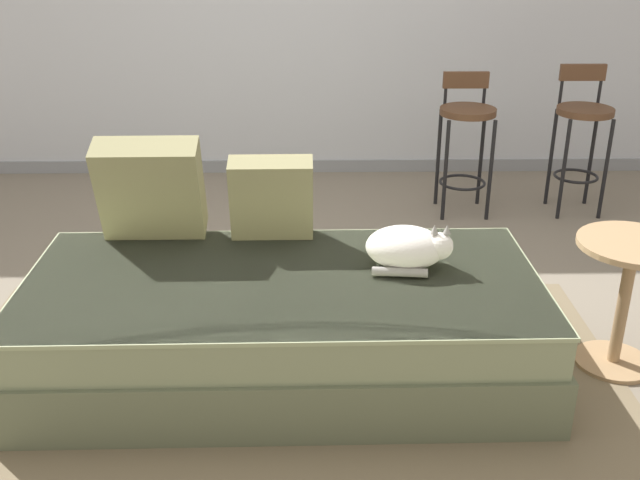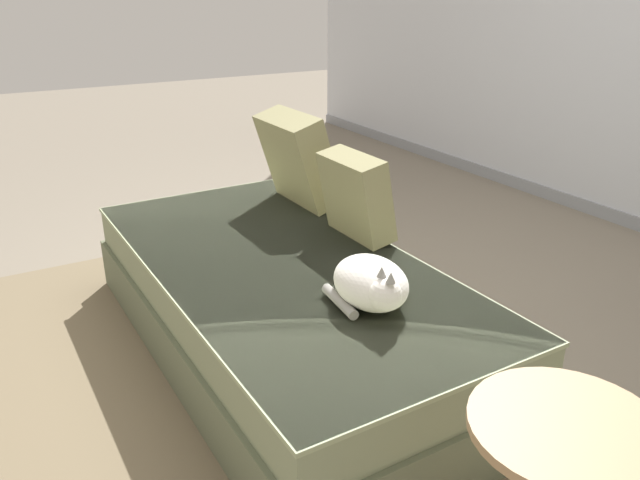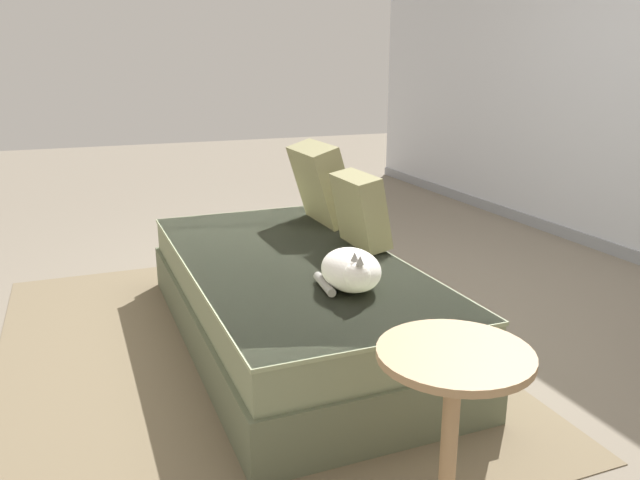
{
  "view_description": "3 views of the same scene",
  "coord_description": "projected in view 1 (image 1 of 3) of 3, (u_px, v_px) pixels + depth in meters",
  "views": [
    {
      "loc": [
        0.11,
        -3.05,
        1.75
      ],
      "look_at": [
        0.15,
        -0.3,
        0.54
      ],
      "focal_mm": 42.0,
      "sensor_mm": 36.0,
      "label": 1
    },
    {
      "loc": [
        2.07,
        -1.42,
        1.46
      ],
      "look_at": [
        0.15,
        -0.3,
        0.54
      ],
      "focal_mm": 35.0,
      "sensor_mm": 36.0,
      "label": 2
    },
    {
      "loc": [
        2.71,
        -1.31,
        1.34
      ],
      "look_at": [
        0.15,
        -0.3,
        0.54
      ],
      "focal_mm": 35.0,
      "sensor_mm": 36.0,
      "label": 3
    }
  ],
  "objects": [
    {
      "name": "bar_stool_near_window",
      "position": [
        466.0,
        130.0,
        4.58
      ],
      "size": [
        0.34,
        0.34,
        0.86
      ],
      "color": "black",
      "rests_on": "ground"
    },
    {
      "name": "side_table",
      "position": [
        626.0,
        286.0,
        3.02
      ],
      "size": [
        0.44,
        0.44,
        0.57
      ],
      "color": "tan",
      "rests_on": "ground"
    },
    {
      "name": "ground_plane",
      "position": [
        287.0,
        321.0,
        3.5
      ],
      "size": [
        16.0,
        16.0,
        0.0
      ],
      "primitive_type": "plane",
      "color": "slate",
      "rests_on": "ground"
    },
    {
      "name": "throw_pillow_corner",
      "position": [
        151.0,
        189.0,
        3.22
      ],
      "size": [
        0.44,
        0.29,
        0.47
      ],
      "color": "#847F56",
      "rests_on": "couch"
    },
    {
      "name": "wall_baseboard_trim",
      "position": [
        294.0,
        166.0,
        5.49
      ],
      "size": [
        8.0,
        0.02,
        0.09
      ],
      "primitive_type": "cube",
      "color": "gray",
      "rests_on": "ground"
    },
    {
      "name": "throw_pillow_middle",
      "position": [
        271.0,
        198.0,
        3.25
      ],
      "size": [
        0.36,
        0.2,
        0.38
      ],
      "color": "#847F56",
      "rests_on": "couch"
    },
    {
      "name": "couch",
      "position": [
        284.0,
        324.0,
        3.04
      ],
      "size": [
        2.09,
        1.03,
        0.42
      ],
      "color": "#636B50",
      "rests_on": "ground"
    },
    {
      "name": "bar_stool_by_doorway",
      "position": [
        582.0,
        127.0,
        4.58
      ],
      "size": [
        0.34,
        0.34,
        0.91
      ],
      "color": "black",
      "rests_on": "ground"
    },
    {
      "name": "area_rug",
      "position": [
        282.0,
        412.0,
        2.85
      ],
      "size": [
        2.77,
        2.1,
        0.01
      ],
      "primitive_type": "cube",
      "color": "#75664C",
      "rests_on": "ground"
    },
    {
      "name": "cat",
      "position": [
        408.0,
        247.0,
        3.02
      ],
      "size": [
        0.36,
        0.27,
        0.2
      ],
      "color": "white",
      "rests_on": "couch"
    }
  ]
}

